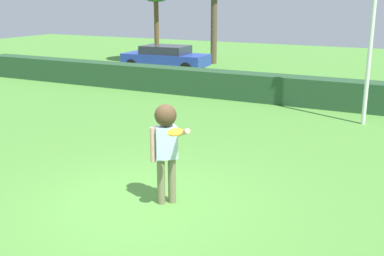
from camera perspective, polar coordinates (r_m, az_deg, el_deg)
ground_plane at (r=8.85m, az=-5.59°, el=-8.75°), size 60.00×60.00×0.00m
person at (r=8.40m, az=-3.08°, el=-1.32°), size 0.82×0.51×1.81m
frisbee at (r=7.78m, az=-2.01°, el=-0.49°), size 0.25×0.25×0.08m
hedge_row at (r=16.99m, az=11.52°, el=4.39°), size 28.08×0.90×0.95m
parked_car_blue at (r=24.20m, az=-3.12°, el=8.35°), size 4.29×2.00×1.25m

